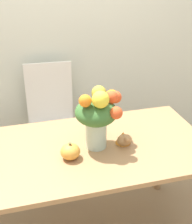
# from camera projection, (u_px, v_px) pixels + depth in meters

# --- Properties ---
(wall_back) EXTENTS (8.00, 0.06, 2.70)m
(wall_back) POSITION_uv_depth(u_px,v_px,m) (53.00, 18.00, 2.58)
(wall_back) COLOR silver
(wall_back) RESTS_ON ground_plane
(dining_table) EXTENTS (1.56, 0.81, 0.76)m
(dining_table) POSITION_uv_depth(u_px,v_px,m) (85.00, 161.00, 1.95)
(dining_table) COLOR #9E754C
(dining_table) RESTS_ON ground_plane
(flower_vase) EXTENTS (0.29, 0.27, 0.40)m
(flower_vase) POSITION_uv_depth(u_px,v_px,m) (98.00, 115.00, 1.83)
(flower_vase) COLOR #B2CCBC
(flower_vase) RESTS_ON dining_table
(pumpkin) EXTENTS (0.11, 0.11, 0.10)m
(pumpkin) POSITION_uv_depth(u_px,v_px,m) (70.00, 152.00, 1.79)
(pumpkin) COLOR gold
(pumpkin) RESTS_ON dining_table
(turkey_figurine) EXTENTS (0.10, 0.13, 0.08)m
(turkey_figurine) POSITION_uv_depth(u_px,v_px,m) (124.00, 138.00, 1.93)
(turkey_figurine) COLOR #A87A4C
(turkey_figurine) RESTS_ON dining_table
(dining_chair_near_window) EXTENTS (0.44, 0.44, 1.02)m
(dining_chair_near_window) POSITION_uv_depth(u_px,v_px,m) (52.00, 122.00, 2.70)
(dining_chair_near_window) COLOR white
(dining_chair_near_window) RESTS_ON ground_plane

